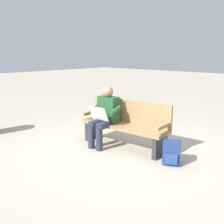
{
  "coord_description": "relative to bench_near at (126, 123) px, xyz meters",
  "views": [
    {
      "loc": [
        -3.07,
        3.69,
        1.81
      ],
      "look_at": [
        0.17,
        0.15,
        0.7
      ],
      "focal_mm": 41.21,
      "sensor_mm": 36.0,
      "label": 1
    }
  ],
  "objects": [
    {
      "name": "backpack",
      "position": [
        -1.11,
        0.15,
        -0.27
      ],
      "size": [
        0.36,
        0.35,
        0.39
      ],
      "rotation": [
        0.0,
        0.0,
        0.47
      ],
      "color": "navy",
      "rests_on": "ground"
    },
    {
      "name": "person_seated",
      "position": [
        0.32,
        0.26,
        0.17
      ],
      "size": [
        0.59,
        0.59,
        1.18
      ],
      "rotation": [
        0.0,
        0.0,
        0.07
      ],
      "color": "#23512D",
      "rests_on": "ground"
    },
    {
      "name": "bench_near",
      "position": [
        0.0,
        0.0,
        0.0
      ],
      "size": [
        1.83,
        0.6,
        0.9
      ],
      "rotation": [
        0.0,
        0.0,
        0.07
      ],
      "color": "#9E7A51",
      "rests_on": "ground"
    },
    {
      "name": "ground_plane",
      "position": [
        -0.0,
        0.07,
        -0.46
      ],
      "size": [
        40.0,
        40.0,
        0.0
      ],
      "primitive_type": "plane",
      "color": "#B7AD99"
    }
  ]
}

